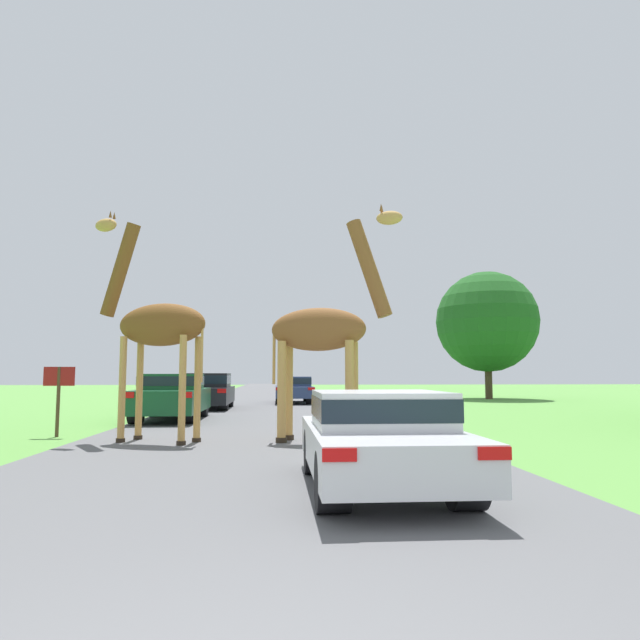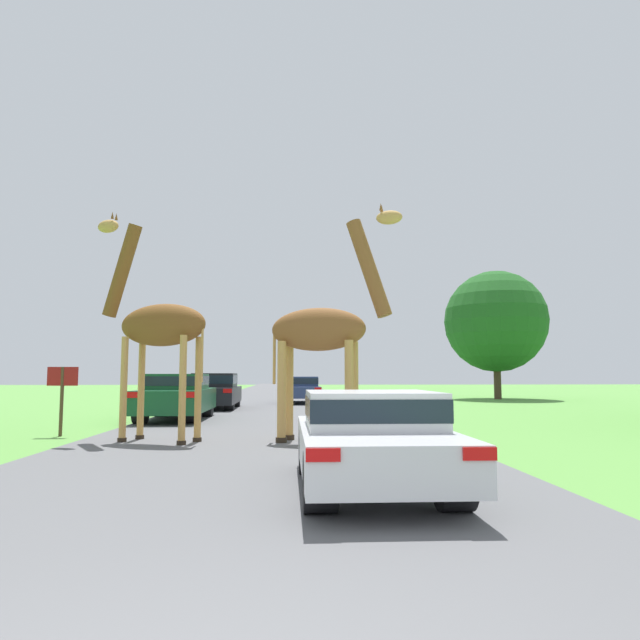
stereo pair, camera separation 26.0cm
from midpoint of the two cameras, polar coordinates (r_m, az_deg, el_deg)
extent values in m
cube|color=#5B5B5E|center=(31.89, -3.96, -8.03)|extent=(8.00, 120.00, 0.00)
cylinder|color=tan|center=(12.34, 4.05, -7.12)|extent=(0.18, 0.18, 2.14)
cylinder|color=#2D2319|center=(12.42, 4.08, -11.81)|extent=(0.24, 0.24, 0.11)
cylinder|color=tan|center=(11.82, 3.57, -7.20)|extent=(0.18, 0.18, 2.14)
cylinder|color=#2D2319|center=(11.89, 3.60, -12.09)|extent=(0.24, 0.24, 0.11)
cylinder|color=tan|center=(12.69, -2.51, -7.08)|extent=(0.18, 0.18, 2.14)
cylinder|color=#2D2319|center=(12.76, -2.53, -11.64)|extent=(0.24, 0.24, 0.11)
cylinder|color=tan|center=(12.18, -3.25, -7.15)|extent=(0.18, 0.18, 2.14)
cylinder|color=#2D2319|center=(12.25, -3.28, -11.89)|extent=(0.24, 0.24, 0.11)
ellipsoid|color=brown|center=(12.27, 0.42, -0.94)|extent=(2.18, 1.24, 0.93)
cylinder|color=brown|center=(12.22, 5.52, 5.18)|extent=(1.02, 0.60, 2.15)
ellipsoid|color=tan|center=(12.40, 7.54, 10.13)|extent=(0.61, 0.40, 0.30)
cylinder|color=tan|center=(12.52, -4.00, -3.72)|extent=(0.06, 0.06, 1.18)
cone|color=brown|center=(12.55, 6.79, 11.03)|extent=(0.07, 0.07, 0.16)
cone|color=brown|center=(12.43, 6.71, 11.20)|extent=(0.07, 0.07, 0.16)
cylinder|color=tan|center=(12.96, -18.50, -6.55)|extent=(0.15, 0.15, 2.24)
cylinder|color=#2D2319|center=(13.03, -18.65, -11.29)|extent=(0.19, 0.19, 0.09)
cylinder|color=tan|center=(13.42, -16.92, -6.55)|extent=(0.15, 0.15, 2.24)
cylinder|color=#2D2319|center=(13.49, -17.05, -11.12)|extent=(0.19, 0.19, 0.09)
cylinder|color=tan|center=(12.09, -12.99, -6.78)|extent=(0.15, 0.15, 2.24)
cylinder|color=#2D2319|center=(12.16, -13.10, -11.86)|extent=(0.19, 0.19, 0.09)
cylinder|color=tan|center=(12.59, -11.51, -6.76)|extent=(0.15, 0.15, 2.24)
cylinder|color=#2D2319|center=(12.66, -11.60, -11.64)|extent=(0.19, 0.19, 0.09)
ellipsoid|color=brown|center=(12.79, -14.90, -0.49)|extent=(2.21, 1.48, 0.92)
cylinder|color=brown|center=(13.63, -18.64, 4.71)|extent=(1.00, 0.66, 2.13)
ellipsoid|color=tan|center=(14.13, -19.93, 8.80)|extent=(0.61, 0.44, 0.30)
cylinder|color=tan|center=(12.20, -11.11, -3.25)|extent=(0.05, 0.05, 1.23)
cone|color=brown|center=(14.03, -19.54, 9.86)|extent=(0.07, 0.07, 0.16)
cone|color=brown|center=(14.13, -19.19, 9.74)|extent=(0.07, 0.07, 0.16)
cube|color=silver|center=(7.35, 6.16, -12.52)|extent=(1.76, 3.92, 0.50)
cube|color=silver|center=(7.31, 6.13, -8.84)|extent=(1.59, 1.76, 0.44)
cube|color=#19232D|center=(7.31, 6.12, -8.67)|extent=(1.60, 1.78, 0.27)
cube|color=red|center=(5.30, 1.76, -13.35)|extent=(0.32, 0.03, 0.12)
cube|color=red|center=(5.61, 17.01, -12.68)|extent=(0.32, 0.03, 0.12)
cylinder|color=black|center=(8.47, 0.01, -13.00)|extent=(0.35, 0.63, 0.63)
cylinder|color=black|center=(8.66, 9.61, -12.76)|extent=(0.35, 0.63, 0.63)
cylinder|color=black|center=(6.15, 1.28, -15.86)|extent=(0.35, 0.63, 0.63)
cylinder|color=black|center=(6.41, 14.42, -15.26)|extent=(0.35, 0.63, 0.63)
cube|color=navy|center=(29.16, -1.66, -7.16)|extent=(1.84, 4.71, 0.54)
cube|color=navy|center=(29.15, -1.66, -6.15)|extent=(1.66, 2.12, 0.48)
cube|color=#19232D|center=(29.15, -1.66, -6.11)|extent=(1.67, 2.14, 0.29)
cube|color=red|center=(26.78, -3.15, -6.89)|extent=(0.33, 0.03, 0.13)
cube|color=red|center=(26.83, 0.09, -6.90)|extent=(0.33, 0.03, 0.13)
cylinder|color=black|center=(30.57, -3.13, -7.48)|extent=(0.37, 0.72, 0.72)
cylinder|color=black|center=(30.61, -0.35, -7.49)|extent=(0.37, 0.72, 0.72)
cylinder|color=black|center=(27.75, -3.12, -7.68)|extent=(0.37, 0.72, 0.72)
cylinder|color=black|center=(27.79, -0.06, -7.69)|extent=(0.37, 0.72, 0.72)
cube|color=black|center=(24.62, -10.18, -7.39)|extent=(1.88, 4.52, 0.66)
cube|color=black|center=(24.60, -10.16, -5.94)|extent=(1.70, 2.04, 0.58)
cube|color=#19232D|center=(24.60, -10.16, -5.88)|extent=(1.72, 2.06, 0.35)
cube|color=red|center=(22.47, -12.85, -6.93)|extent=(0.34, 0.03, 0.16)
cube|color=red|center=(22.27, -8.90, -7.01)|extent=(0.34, 0.03, 0.16)
cylinder|color=black|center=(26.07, -11.49, -7.89)|extent=(0.38, 0.56, 0.56)
cylinder|color=black|center=(25.90, -8.15, -7.96)|extent=(0.38, 0.56, 0.56)
cylinder|color=black|center=(23.39, -12.46, -8.16)|extent=(0.38, 0.56, 0.56)
cylinder|color=black|center=(23.20, -8.74, -8.25)|extent=(0.38, 0.56, 0.56)
cube|color=#144C28|center=(18.79, -13.77, -7.78)|extent=(1.92, 4.56, 0.69)
cube|color=#144C28|center=(18.77, -13.73, -6.00)|extent=(1.73, 2.05, 0.48)
cube|color=#19232D|center=(18.77, -13.73, -5.92)|extent=(1.75, 2.07, 0.29)
cube|color=red|center=(16.71, -17.88, -7.14)|extent=(0.35, 0.03, 0.17)
cube|color=red|center=(16.39, -12.49, -7.31)|extent=(0.35, 0.03, 0.17)
cylinder|color=black|center=(20.29, -15.23, -8.40)|extent=(0.38, 0.65, 0.65)
cylinder|color=black|center=(20.03, -10.88, -8.54)|extent=(0.38, 0.65, 0.65)
cylinder|color=black|center=(17.63, -17.11, -8.82)|extent=(0.38, 0.65, 0.65)
cylinder|color=black|center=(17.33, -12.10, -9.01)|extent=(0.38, 0.65, 0.65)
cylinder|color=#4C3828|center=(35.19, 17.49, -4.56)|extent=(0.42, 0.42, 3.68)
sphere|color=#1E561E|center=(35.33, 17.37, -0.12)|extent=(5.98, 5.98, 5.98)
cylinder|color=#4C3823|center=(14.64, -23.96, -7.45)|extent=(0.08, 0.08, 1.61)
cube|color=maroon|center=(14.63, -23.87, -5.17)|extent=(0.70, 0.04, 0.44)
camera|label=1|loc=(0.13, -89.39, -0.06)|focal=32.00mm
camera|label=2|loc=(0.13, 90.61, 0.06)|focal=32.00mm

